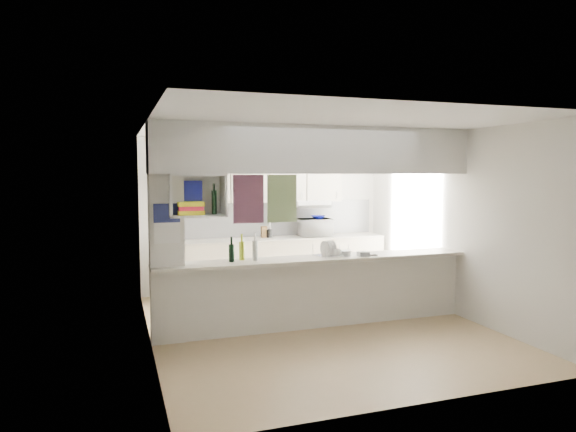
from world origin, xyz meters
name	(u,v)px	position (x,y,z in m)	size (l,w,h in m)	color
floor	(316,327)	(0.00, 0.00, 0.00)	(4.80, 4.80, 0.00)	tan
ceiling	(317,127)	(0.00, 0.00, 2.60)	(4.80, 4.80, 0.00)	white
wall_back	(265,214)	(0.00, 2.40, 1.30)	(4.20, 4.20, 0.00)	silver
wall_left	(149,234)	(-2.10, 0.00, 1.30)	(4.80, 4.80, 0.00)	silver
wall_right	(454,223)	(2.10, 0.00, 1.30)	(4.80, 4.80, 0.00)	silver
servery_partition	(304,201)	(-0.17, 0.00, 1.66)	(4.20, 0.50, 2.60)	silver
cubby_shelf	(195,199)	(-1.57, -0.06, 1.71)	(0.65, 0.35, 0.50)	white
kitchen_run	(278,243)	(0.16, 2.14, 0.83)	(3.60, 0.63, 2.24)	beige
microwave	(316,228)	(0.82, 2.08, 1.07)	(0.55, 0.37, 0.30)	white
bowl	(318,217)	(0.86, 2.07, 1.25)	(0.23, 0.23, 0.06)	navy
dish_rack	(331,250)	(0.22, 0.04, 1.00)	(0.46, 0.39, 0.21)	silver
cup	(337,252)	(0.26, -0.06, 0.98)	(0.11, 0.11, 0.09)	white
wine_bottles	(243,251)	(-0.96, 0.05, 1.05)	(0.37, 0.15, 0.34)	black
plastic_tubs	(353,254)	(0.49, -0.07, 0.95)	(0.49, 0.23, 0.07)	silver
utensil_jar	(269,234)	(0.00, 2.15, 0.99)	(0.10, 0.10, 0.14)	black
knife_block	(264,232)	(-0.08, 2.18, 1.02)	(0.10, 0.08, 0.19)	#50371B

